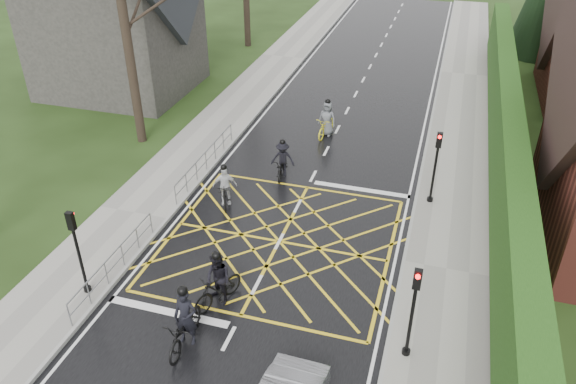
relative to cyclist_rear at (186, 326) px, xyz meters
The scene contains 17 objects.
ground 5.64m from the cyclist_rear, 78.70° to the left, with size 120.00×120.00×0.00m, color black.
road 5.64m from the cyclist_rear, 78.70° to the left, with size 9.00×80.00×0.01m, color black.
sidewalk_right 9.00m from the cyclist_rear, 37.74° to the left, with size 3.00×80.00×0.15m, color gray.
sidewalk_left 7.39m from the cyclist_rear, 131.74° to the left, with size 3.00×80.00×0.15m, color gray.
stone_wall 14.51m from the cyclist_rear, 52.41° to the left, with size 0.50×38.00×0.70m, color slate.
hedge 14.57m from the cyclist_rear, 52.41° to the left, with size 0.90×38.00×2.80m, color #18370F.
church 21.88m from the cyclist_rear, 125.41° to the left, with size 8.80×7.80×11.00m.
railing_south 4.07m from the cyclist_rear, 150.70° to the left, with size 0.05×5.04×1.03m.
railing_north 10.14m from the cyclist_rear, 110.51° to the left, with size 0.05×6.04×1.03m.
traffic_light_ne 11.54m from the cyclist_rear, 57.39° to the left, with size 0.24×0.31×3.21m.
traffic_light_se 6.41m from the cyclist_rear, 11.75° to the left, with size 0.24×0.31×3.21m.
traffic_light_sw 4.24m from the cyclist_rear, 166.00° to the left, with size 0.24×0.31×3.21m.
cyclist_rear is the anchor object (origin of this frame).
cyclist_back 1.87m from the cyclist_rear, 82.79° to the left, with size 1.34×2.05×2.00m.
cyclist_mid 10.20m from the cyclist_rear, 91.29° to the left, with size 1.11×1.87×1.75m.
cyclist_front 7.51m from the cyclist_rear, 103.64° to the left, with size 1.20×1.87×1.82m.
cyclist_lead 14.70m from the cyclist_rear, 87.28° to the left, with size 0.95×2.05×1.92m.
Camera 1 is at (5.08, -15.84, 12.47)m, focal length 35.00 mm.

